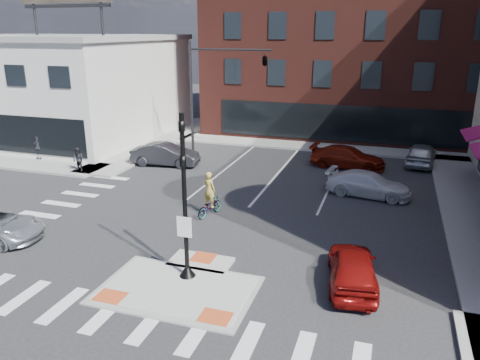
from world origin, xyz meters
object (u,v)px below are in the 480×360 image
(pedestrian_b, at_px, (38,147))
(bg_car_red, at_px, (348,157))
(pedestrian_a, at_px, (78,159))
(red_sedan, at_px, (353,268))
(cyclist, at_px, (210,201))
(bg_car_dark, at_px, (165,155))
(white_pickup, at_px, (368,184))
(bg_car_silver, at_px, (421,154))

(pedestrian_b, bearing_deg, bg_car_red, 8.43)
(pedestrian_a, height_order, pedestrian_b, pedestrian_b)
(red_sedan, xyz_separation_m, cyclist, (-7.25, 4.55, 0.06))
(bg_car_dark, height_order, cyclist, cyclist)
(cyclist, relative_size, pedestrian_b, 1.38)
(red_sedan, bearing_deg, white_pickup, -98.14)
(white_pickup, relative_size, pedestrian_b, 2.80)
(white_pickup, relative_size, bg_car_red, 0.94)
(red_sedan, xyz_separation_m, white_pickup, (-0.07, 9.95, -0.04))
(bg_car_silver, relative_size, bg_car_red, 0.90)
(pedestrian_a, bearing_deg, bg_car_red, 31.20)
(bg_car_silver, bearing_deg, white_pickup, 75.44)
(red_sedan, distance_m, white_pickup, 9.95)
(white_pickup, distance_m, pedestrian_a, 17.73)
(bg_car_dark, bearing_deg, pedestrian_b, 94.52)
(white_pickup, relative_size, pedestrian_a, 3.00)
(red_sedan, height_order, pedestrian_b, pedestrian_b)
(bg_car_dark, height_order, bg_car_red, bg_car_dark)
(white_pickup, distance_m, bg_car_red, 5.50)
(pedestrian_a, bearing_deg, pedestrian_b, 168.66)
(red_sedan, relative_size, pedestrian_a, 2.70)
(white_pickup, relative_size, bg_car_silver, 1.03)
(bg_car_red, bearing_deg, bg_car_silver, -58.63)
(red_sedan, relative_size, bg_car_dark, 0.90)
(bg_car_silver, relative_size, cyclist, 1.97)
(bg_car_silver, bearing_deg, cyclist, 58.91)
(bg_car_dark, height_order, pedestrian_a, pedestrian_a)
(pedestrian_b, bearing_deg, white_pickup, -5.91)
(pedestrian_a, relative_size, pedestrian_b, 0.93)
(bg_car_dark, bearing_deg, pedestrian_a, 121.17)
(bg_car_red, xyz_separation_m, cyclist, (-5.52, -10.65, 0.05))
(red_sedan, height_order, white_pickup, red_sedan)
(cyclist, height_order, pedestrian_b, cyclist)
(bg_car_dark, distance_m, cyclist, 9.62)
(bg_car_silver, xyz_separation_m, pedestrian_a, (-20.66, -8.88, 0.16))
(red_sedan, xyz_separation_m, bg_car_silver, (2.91, 17.44, 0.05))
(white_pickup, height_order, bg_car_dark, bg_car_dark)
(white_pickup, distance_m, cyclist, 8.98)
(bg_car_dark, bearing_deg, bg_car_silver, -78.17)
(bg_car_red, height_order, pedestrian_a, pedestrian_a)
(pedestrian_a, bearing_deg, bg_car_dark, 46.65)
(bg_car_silver, height_order, pedestrian_b, pedestrian_b)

